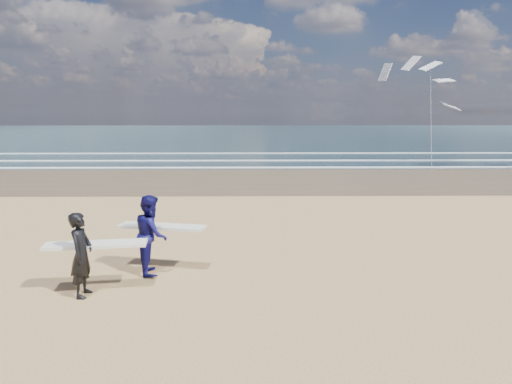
{
  "coord_description": "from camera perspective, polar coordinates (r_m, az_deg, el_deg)",
  "views": [
    {
      "loc": [
        4.02,
        -9.15,
        3.95
      ],
      "look_at": [
        4.22,
        6.0,
        1.27
      ],
      "focal_mm": 32.0,
      "sensor_mm": 36.0,
      "label": 1
    }
  ],
  "objects": [
    {
      "name": "surfer_far",
      "position": [
        11.52,
        -12.88,
        -5.13
      ],
      "size": [
        2.26,
        1.38,
        1.96
      ],
      "color": "#100E4F",
      "rests_on": "ground"
    },
    {
      "name": "surfer_near",
      "position": [
        10.57,
        -20.78,
        -7.18
      ],
      "size": [
        2.25,
        1.09,
        1.85
      ],
      "color": "black",
      "rests_on": "ground"
    },
    {
      "name": "kite_1",
      "position": [
        36.47,
        21.01,
        11.2
      ],
      "size": [
        6.8,
        4.85,
        8.63
      ],
      "color": "slate",
      "rests_on": "ground"
    },
    {
      "name": "ocean",
      "position": [
        82.8,
        10.45,
        7.15
      ],
      "size": [
        220.0,
        100.0,
        0.02
      ],
      "primitive_type": "cube",
      "color": "#182D35",
      "rests_on": "ground"
    },
    {
      "name": "foam_breakers",
      "position": [
        40.72,
        22.41,
        3.79
      ],
      "size": [
        220.0,
        11.7,
        0.05
      ],
      "color": "white",
      "rests_on": "ground"
    }
  ]
}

